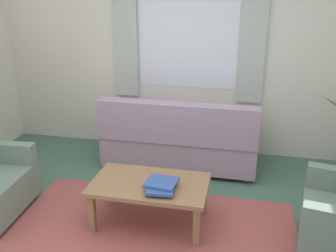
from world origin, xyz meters
TOP-DOWN VIEW (x-y plane):
  - ground_plane at (0.00, 0.00)m, footprint 6.24×6.24m
  - wall_back at (0.00, 2.26)m, footprint 5.32×0.12m
  - window_with_curtains at (0.00, 2.18)m, footprint 1.98×0.07m
  - area_rug at (0.00, 0.00)m, footprint 2.71×1.92m
  - couch at (0.02, 1.61)m, footprint 1.90×0.82m
  - coffee_table at (-0.04, 0.35)m, footprint 1.10×0.64m
  - book_stack_on_table at (0.09, 0.26)m, footprint 0.30×0.35m

SIDE VIEW (x-z plane):
  - ground_plane at x=0.00m, z-range 0.00..0.00m
  - area_rug at x=0.00m, z-range 0.00..0.01m
  - couch at x=0.02m, z-range -0.09..0.83m
  - coffee_table at x=-0.04m, z-range 0.16..0.60m
  - book_stack_on_table at x=0.09m, z-range 0.44..0.52m
  - wall_back at x=0.00m, z-range 0.00..2.60m
  - window_with_curtains at x=0.00m, z-range 0.75..2.15m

